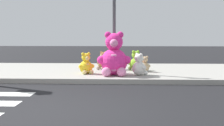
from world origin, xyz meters
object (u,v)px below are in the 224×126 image
object	(u,v)px
plush_tan	(145,65)
plush_lime	(135,62)
plush_yellow	(86,65)
plush_pink_large	(114,58)
plush_brown	(103,62)
plush_lavender	(121,64)
plush_white	(139,66)
sign_pole	(114,21)

from	to	relation	value
plush_tan	plush_lime	distance (m)	0.54
plush_yellow	plush_pink_large	bearing A→B (deg)	-16.91
plush_brown	plush_tan	bearing A→B (deg)	-18.84
plush_lime	plush_pink_large	bearing A→B (deg)	-118.31
plush_pink_large	plush_lavender	size ratio (longest dim) A/B	2.65
plush_pink_large	plush_tan	size ratio (longest dim) A/B	2.50
plush_white	plush_lavender	bearing A→B (deg)	114.15
sign_pole	plush_brown	distance (m)	1.69
plush_lime	sign_pole	bearing A→B (deg)	-134.90
plush_brown	plush_lavender	world-z (taller)	plush_brown
plush_white	plush_lime	bearing A→B (deg)	93.37
sign_pole	plush_lime	bearing A→B (deg)	45.10
plush_brown	plush_yellow	bearing A→B (deg)	-113.17
plush_pink_large	plush_brown	xyz separation A→B (m)	(-0.44, 1.37, -0.28)
plush_yellow	plush_lime	world-z (taller)	plush_lime
plush_white	plush_yellow	bearing A→B (deg)	173.05
plush_pink_large	plush_lime	bearing A→B (deg)	61.69
plush_tan	plush_yellow	world-z (taller)	plush_yellow
plush_brown	plush_lavender	distance (m)	0.64
plush_lavender	plush_yellow	bearing A→B (deg)	-135.38
plush_yellow	plush_tan	bearing A→B (deg)	17.54
plush_brown	plush_lime	distance (m)	1.15
plush_tan	plush_white	distance (m)	0.84
plush_yellow	plush_lime	size ratio (longest dim) A/B	0.98
plush_lavender	plush_lime	xyz separation A→B (m)	(0.51, -0.05, 0.08)
plush_tan	plush_white	xyz separation A→B (m)	(-0.22, -0.81, 0.06)
plush_yellow	plush_lime	xyz separation A→B (m)	(1.62, 1.05, 0.01)
plush_pink_large	plush_brown	size ratio (longest dim) A/B	2.05
plush_yellow	plush_lavender	xyz separation A→B (m)	(1.11, 1.09, -0.07)
sign_pole	plush_lime	size ratio (longest dim) A/B	4.56
sign_pole	plush_brown	bearing A→B (deg)	118.05
sign_pole	plush_lavender	size ratio (longest dim) A/B	6.27
sign_pole	plush_tan	bearing A→B (deg)	15.81
plush_pink_large	plush_lavender	bearing A→B (deg)	81.55
plush_yellow	plush_lime	bearing A→B (deg)	32.92
plush_tan	plush_white	size ratio (longest dim) A/B	0.79
sign_pole	plush_yellow	size ratio (longest dim) A/B	4.65
sign_pole	plush_brown	xyz separation A→B (m)	(-0.42, 0.78, -1.43)
plush_tan	plush_brown	distance (m)	1.53
plush_lavender	sign_pole	bearing A→B (deg)	-105.85
plush_yellow	sign_pole	bearing A→B (deg)	19.50
plush_pink_large	plush_white	bearing A→B (deg)	5.01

